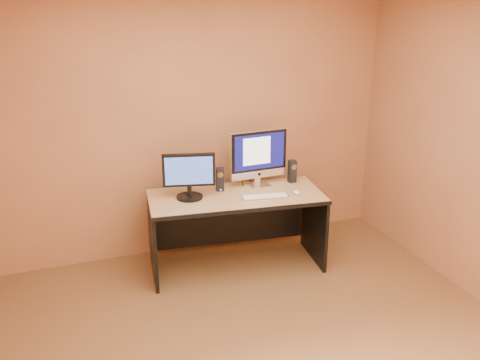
# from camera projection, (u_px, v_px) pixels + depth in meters

# --- Properties ---
(walls) EXTENTS (4.00, 4.00, 2.60)m
(walls) POSITION_uv_depth(u_px,v_px,m) (275.00, 195.00, 3.39)
(walls) COLOR #A56D42
(walls) RESTS_ON ground
(desk) EXTENTS (1.67, 0.88, 0.74)m
(desk) POSITION_uv_depth(u_px,v_px,m) (236.00, 232.00, 5.03)
(desk) COLOR tan
(desk) RESTS_ON ground
(imac) EXTENTS (0.58, 0.23, 0.55)m
(imac) POSITION_uv_depth(u_px,v_px,m) (260.00, 158.00, 5.05)
(imac) COLOR silver
(imac) RESTS_ON desk
(second_monitor) EXTENTS (0.52, 0.34, 0.42)m
(second_monitor) POSITION_uv_depth(u_px,v_px,m) (189.00, 176.00, 4.77)
(second_monitor) COLOR black
(second_monitor) RESTS_ON desk
(speaker_left) EXTENTS (0.08, 0.08, 0.22)m
(speaker_left) POSITION_uv_depth(u_px,v_px,m) (220.00, 179.00, 4.99)
(speaker_left) COLOR black
(speaker_left) RESTS_ON desk
(speaker_right) EXTENTS (0.07, 0.07, 0.22)m
(speaker_right) POSITION_uv_depth(u_px,v_px,m) (292.00, 171.00, 5.20)
(speaker_right) COLOR black
(speaker_right) RESTS_ON desk
(keyboard) EXTENTS (0.44, 0.18, 0.02)m
(keyboard) POSITION_uv_depth(u_px,v_px,m) (265.00, 197.00, 4.85)
(keyboard) COLOR #B7B6BB
(keyboard) RESTS_ON desk
(mouse) EXTENTS (0.07, 0.11, 0.04)m
(mouse) POSITION_uv_depth(u_px,v_px,m) (297.00, 192.00, 4.93)
(mouse) COLOR silver
(mouse) RESTS_ON desk
(cable_a) EXTENTS (0.06, 0.21, 0.01)m
(cable_a) POSITION_uv_depth(u_px,v_px,m) (250.00, 181.00, 5.25)
(cable_a) COLOR black
(cable_a) RESTS_ON desk
(cable_b) EXTENTS (0.07, 0.17, 0.01)m
(cable_b) POSITION_uv_depth(u_px,v_px,m) (243.00, 183.00, 5.20)
(cable_b) COLOR black
(cable_b) RESTS_ON desk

